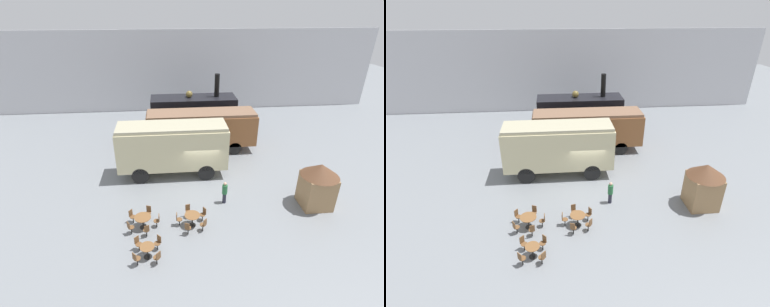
# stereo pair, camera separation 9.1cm
# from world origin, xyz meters

# --- Properties ---
(ground_plane) EXTENTS (80.00, 80.00, 0.00)m
(ground_plane) POSITION_xyz_m (0.00, 0.00, 0.00)
(ground_plane) COLOR gray
(backdrop_wall) EXTENTS (44.00, 0.15, 9.00)m
(backdrop_wall) POSITION_xyz_m (0.00, 15.70, 4.50)
(backdrop_wall) COLOR silver
(backdrop_wall) RESTS_ON ground_plane
(steam_locomotive) EXTENTS (8.04, 2.57, 5.76)m
(steam_locomotive) POSITION_xyz_m (0.26, 8.62, 2.23)
(steam_locomotive) COLOR black
(steam_locomotive) RESTS_ON ground_plane
(passenger_coach_wooden) EXTENTS (9.19, 2.50, 3.53)m
(passenger_coach_wooden) POSITION_xyz_m (0.53, 4.72, 2.11)
(passenger_coach_wooden) COLOR brown
(passenger_coach_wooden) RESTS_ON ground_plane
(passenger_coach_vintage) EXTENTS (7.91, 2.45, 4.00)m
(passenger_coach_vintage) POSITION_xyz_m (-2.04, 0.88, 2.37)
(passenger_coach_vintage) COLOR beige
(passenger_coach_vintage) RESTS_ON ground_plane
(cafe_table_near) EXTENTS (0.96, 0.96, 0.76)m
(cafe_table_near) POSITION_xyz_m (-3.99, -5.01, 0.62)
(cafe_table_near) COLOR black
(cafe_table_near) RESTS_ON ground_plane
(cafe_table_mid) EXTENTS (0.76, 0.76, 0.73)m
(cafe_table_mid) POSITION_xyz_m (-3.65, -7.31, 0.55)
(cafe_table_mid) COLOR black
(cafe_table_mid) RESTS_ON ground_plane
(cafe_table_far) EXTENTS (0.90, 0.90, 0.77)m
(cafe_table_far) POSITION_xyz_m (-1.14, -5.10, 0.61)
(cafe_table_far) COLOR black
(cafe_table_far) RESTS_ON ground_plane
(cafe_chair_0) EXTENTS (0.40, 0.40, 0.87)m
(cafe_chair_0) POSITION_xyz_m (-4.70, -5.49, 0.51)
(cafe_chair_0) COLOR black
(cafe_chair_0) RESTS_ON ground_plane
(cafe_chair_1) EXTENTS (0.37, 0.39, 0.87)m
(cafe_chair_1) POSITION_xyz_m (-3.75, -5.83, 0.51)
(cafe_chair_1) COLOR black
(cafe_chair_1) RESTS_ON ground_plane
(cafe_chair_2) EXTENTS (0.36, 0.36, 0.87)m
(cafe_chair_2) POSITION_xyz_m (-3.14, -5.03, 0.51)
(cafe_chair_2) COLOR black
(cafe_chair_2) RESTS_ON ground_plane
(cafe_chair_3) EXTENTS (0.37, 0.39, 0.87)m
(cafe_chair_3) POSITION_xyz_m (-3.71, -4.21, 0.51)
(cafe_chair_3) COLOR black
(cafe_chair_3) RESTS_ON ground_plane
(cafe_chair_4) EXTENTS (0.40, 0.40, 0.87)m
(cafe_chair_4) POSITION_xyz_m (-4.67, -4.49, 0.51)
(cafe_chair_4) COLOR black
(cafe_chair_4) RESTS_ON ground_plane
(cafe_chair_5) EXTENTS (0.40, 0.40, 0.87)m
(cafe_chair_5) POSITION_xyz_m (-4.17, -6.77, 0.51)
(cafe_chair_5) COLOR black
(cafe_chair_5) RESTS_ON ground_plane
(cafe_chair_6) EXTENTS (0.40, 0.40, 0.87)m
(cafe_chair_6) POSITION_xyz_m (-4.19, -7.83, 0.51)
(cafe_chair_6) COLOR black
(cafe_chair_6) RESTS_ON ground_plane
(cafe_chair_7) EXTENTS (0.40, 0.40, 0.87)m
(cafe_chair_7) POSITION_xyz_m (-3.13, -7.85, 0.51)
(cafe_chair_7) COLOR black
(cafe_chair_7) RESTS_ON ground_plane
(cafe_chair_8) EXTENTS (0.40, 0.40, 0.87)m
(cafe_chair_8) POSITION_xyz_m (-3.11, -6.79, 0.51)
(cafe_chair_8) COLOR black
(cafe_chair_8) RESTS_ON ground_plane
(cafe_chair_9) EXTENTS (0.40, 0.40, 0.87)m
(cafe_chair_9) POSITION_xyz_m (-0.52, -5.64, 0.51)
(cafe_chair_9) COLOR black
(cafe_chair_9) RESTS_ON ground_plane
(cafe_chair_10) EXTENTS (0.40, 0.39, 0.87)m
(cafe_chair_10) POSITION_xyz_m (-0.43, -4.68, 0.51)
(cafe_chair_10) COLOR black
(cafe_chair_10) RESTS_ON ground_plane
(cafe_chair_11) EXTENTS (0.36, 0.38, 0.87)m
(cafe_chair_11) POSITION_xyz_m (-1.32, -4.29, 0.51)
(cafe_chair_11) COLOR black
(cafe_chair_11) RESTS_ON ground_plane
(cafe_chair_12) EXTENTS (0.37, 0.36, 0.87)m
(cafe_chair_12) POSITION_xyz_m (-1.96, -5.02, 0.51)
(cafe_chair_12) COLOR black
(cafe_chair_12) RESTS_ON ground_plane
(cafe_chair_13) EXTENTS (0.38, 0.40, 0.87)m
(cafe_chair_13) POSITION_xyz_m (-1.47, -5.85, 0.51)
(cafe_chair_13) COLOR black
(cafe_chair_13) RESTS_ON ground_plane
(visitor_person) EXTENTS (0.34, 0.34, 1.56)m
(visitor_person) POSITION_xyz_m (1.15, -3.07, 0.84)
(visitor_person) COLOR #262633
(visitor_person) RESTS_ON ground_plane
(ticket_kiosk) EXTENTS (2.34, 2.34, 3.00)m
(ticket_kiosk) POSITION_xyz_m (6.88, -3.83, 1.67)
(ticket_kiosk) COLOR #99754C
(ticket_kiosk) RESTS_ON ground_plane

